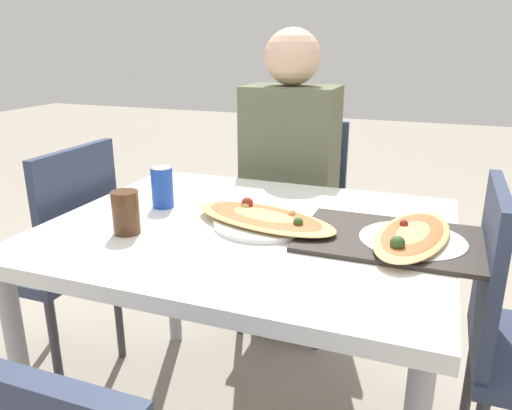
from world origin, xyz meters
TOP-DOWN VIEW (x-y plane):
  - dining_table at (0.00, 0.00)m, footprint 1.09×0.90m
  - chair_far_seated at (-0.09, 0.78)m, footprint 0.40×0.40m
  - chair_side_left at (-0.74, 0.04)m, footprint 0.40×0.40m
  - person_seated at (-0.09, 0.67)m, footprint 0.36×0.26m
  - pizza_main at (0.04, 0.01)m, footprint 0.47×0.30m
  - soda_can at (-0.31, 0.06)m, footprint 0.07×0.07m
  - drink_glass at (-0.28, -0.17)m, footprint 0.07×0.07m
  - serving_tray at (0.39, 0.02)m, footprint 0.46×0.32m
  - pizza_second at (0.44, 0.02)m, footprint 0.26×0.41m

SIDE VIEW (x-z plane):
  - chair_far_seated at x=-0.09m, z-range 0.07..0.95m
  - chair_side_left at x=-0.74m, z-range 0.07..0.95m
  - dining_table at x=0.00m, z-range 0.29..1.01m
  - serving_tray at x=0.39m, z-range 0.72..0.74m
  - pizza_second at x=0.44m, z-range 0.71..0.77m
  - pizza_main at x=0.04m, z-range 0.71..0.77m
  - person_seated at x=-0.09m, z-range 0.12..1.38m
  - drink_glass at x=-0.28m, z-range 0.72..0.84m
  - soda_can at x=-0.31m, z-range 0.72..0.85m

